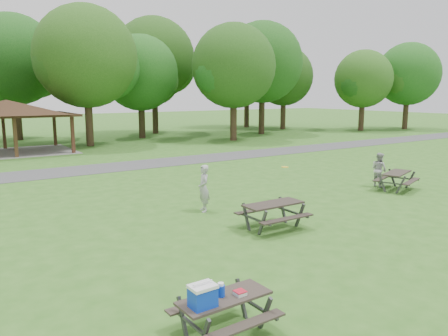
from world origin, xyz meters
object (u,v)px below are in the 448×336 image
at_px(frisbee_catcher, 379,170).
at_px(frisbee_thrower, 204,188).
at_px(picnic_table_near, 218,302).
at_px(picnic_table_middle, 273,209).

bearing_deg(frisbee_catcher, frisbee_thrower, 93.70).
distance_m(picnic_table_near, picnic_table_middle, 6.46).
height_order(picnic_table_near, picnic_table_middle, picnic_table_near).
relative_size(picnic_table_near, picnic_table_middle, 0.87).
bearing_deg(frisbee_thrower, frisbee_catcher, 99.95).
bearing_deg(frisbee_thrower, picnic_table_near, -14.42).
bearing_deg(picnic_table_middle, frisbee_catcher, 15.03).
distance_m(frisbee_thrower, frisbee_catcher, 8.89).
height_order(picnic_table_middle, frisbee_catcher, frisbee_catcher).
xyz_separation_m(frisbee_thrower, frisbee_catcher, (8.86, -0.77, -0.07)).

